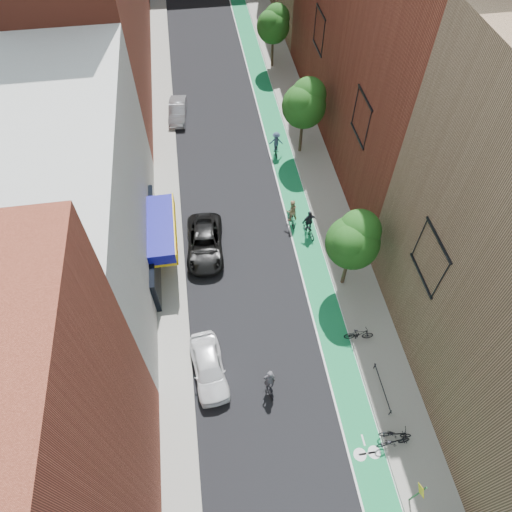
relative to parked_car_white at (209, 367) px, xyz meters
name	(u,v)px	position (x,y,z in m)	size (l,w,h in m)	color
ground	(291,446)	(3.98, -4.86, -0.77)	(160.00, 160.00, 0.00)	black
bike_lane	(277,139)	(7.98, 21.14, -0.77)	(2.00, 68.00, 0.01)	#167D3E
sidewalk_left	(165,150)	(-2.02, 21.14, -0.70)	(2.00, 68.00, 0.15)	gray
sidewalk_right	(305,136)	(10.48, 21.14, -0.70)	(3.00, 68.00, 0.15)	gray
building_left_near_red	(17,461)	(-7.02, -5.86, 7.23)	(8.00, 10.00, 16.00)	maroon
building_left_white	(72,207)	(-7.02, 9.14, 5.23)	(8.00, 20.00, 12.00)	silver
building_right_mid_red	(392,5)	(15.98, 21.14, 10.23)	(8.00, 28.00, 22.00)	maroon
tree_near	(354,239)	(9.62, 5.16, 3.88)	(3.40, 3.36, 6.42)	#332619
tree_mid	(305,103)	(9.62, 19.16, 4.11)	(3.55, 3.53, 6.74)	#332619
tree_far	(274,24)	(9.62, 33.16, 3.73)	(3.30, 3.25, 6.21)	#332619
sign_pole	(418,493)	(9.36, -8.36, 1.06)	(0.13, 0.71, 3.00)	#194C26
parked_car_white	(209,367)	(0.00, 0.00, 0.00)	(1.83, 4.54, 1.55)	white
parked_car_black	(205,243)	(0.56, 9.46, -0.01)	(2.53, 5.48, 1.52)	black
parked_car_silver	(178,111)	(-0.62, 25.74, -0.07)	(1.49, 4.27, 1.41)	#999BA1
cyclist_lead	(269,383)	(3.35, -1.51, 0.03)	(0.73, 1.65, 2.24)	black
cyclist_lane_near	(291,214)	(7.18, 11.14, 0.19)	(0.99, 1.81, 2.23)	black
cyclist_lane_mid	(309,226)	(8.25, 9.90, 0.09)	(1.18, 1.91, 2.25)	black
cyclist_lane_far	(276,144)	(7.49, 19.26, 0.22)	(1.24, 1.67, 2.16)	black
parked_bike_near	(393,442)	(9.38, -5.64, -0.13)	(0.66, 1.89, 0.99)	black
parked_bike_mid	(359,334)	(9.38, 0.80, -0.07)	(0.52, 1.84, 1.10)	black
parked_bike_far	(395,434)	(9.62, -5.25, -0.16)	(0.61, 1.76, 0.92)	black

